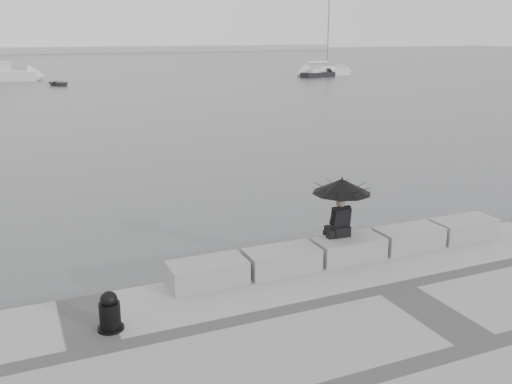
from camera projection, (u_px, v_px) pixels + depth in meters
name	position (u px, v px, depth m)	size (l,w,h in m)	color
ground	(337.00, 272.00, 13.60)	(360.00, 360.00, 0.00)	#444749
stone_block_far_left	(207.00, 273.00, 11.68)	(1.60, 0.80, 0.50)	slate
stone_block_left	(282.00, 260.00, 12.34)	(1.60, 0.80, 0.50)	slate
stone_block_centre	(348.00, 248.00, 13.00)	(1.60, 0.80, 0.50)	slate
stone_block_right	(409.00, 238.00, 13.66)	(1.60, 0.80, 0.50)	slate
stone_block_far_right	(464.00, 229.00, 14.32)	(1.60, 0.80, 0.50)	slate
seated_person	(342.00, 192.00, 12.81)	(1.34, 1.34, 1.39)	black
bag	(333.00, 234.00, 12.93)	(0.28, 0.16, 0.18)	black
mooring_bollard	(110.00, 314.00, 9.86)	(0.46, 0.46, 0.73)	black
sailboat_right	(324.00, 71.00, 74.51)	(7.08, 3.43, 12.90)	white
small_motorboat	(318.00, 75.00, 72.10)	(4.80, 2.55, 1.10)	black
dinghy	(59.00, 83.00, 60.62)	(3.04, 1.29, 0.51)	slate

